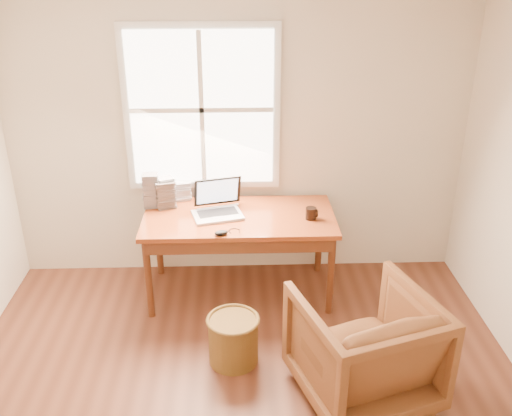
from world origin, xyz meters
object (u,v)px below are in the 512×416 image
at_px(armchair, 364,347).
at_px(coffee_mug, 311,213).
at_px(desk, 239,218).
at_px(wicker_stool, 233,340).
at_px(cd_stack_a, 167,192).
at_px(laptop, 217,200).

bearing_deg(armchair, coffee_mug, -97.90).
relative_size(desk, coffee_mug, 16.03).
relative_size(wicker_stool, cd_stack_a, 1.41).
bearing_deg(cd_stack_a, desk, -19.63).
relative_size(wicker_stool, laptop, 0.86).
relative_size(laptop, cd_stack_a, 1.64).
xyz_separation_m(laptop, cd_stack_a, (-0.44, 0.23, -0.02)).
bearing_deg(cd_stack_a, laptop, -27.89).
distance_m(desk, wicker_stool, 1.08).
bearing_deg(laptop, coffee_mug, -20.29).
xyz_separation_m(armchair, cd_stack_a, (-1.43, 1.51, 0.49)).
xyz_separation_m(desk, armchair, (0.81, -1.30, -0.34)).
height_order(laptop, coffee_mug, laptop).
bearing_deg(wicker_stool, laptop, 97.70).
bearing_deg(wicker_stool, coffee_mug, 52.28).
height_order(armchair, cd_stack_a, cd_stack_a).
bearing_deg(coffee_mug, laptop, -175.45).
distance_m(wicker_stool, laptop, 1.17).
bearing_deg(laptop, cd_stack_a, 137.39).
bearing_deg(cd_stack_a, armchair, -46.67).
distance_m(desk, cd_stack_a, 0.67).
xyz_separation_m(desk, wicker_stool, (-0.06, -0.92, -0.55)).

